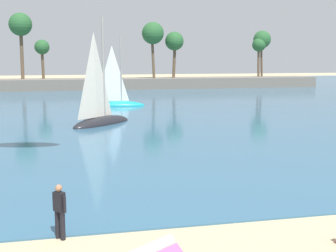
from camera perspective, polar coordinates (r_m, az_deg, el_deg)
name	(u,v)px	position (r m, az deg, el deg)	size (l,w,h in m)	color
sea	(82,95)	(64.15, -10.94, 3.89)	(220.00, 101.69, 0.06)	#33607F
palm_headland	(70,71)	(74.94, -12.32, 6.80)	(81.89, 6.13, 12.44)	slate
person_at_waterline	(60,210)	(13.74, -13.62, -10.33)	(0.40, 0.43, 1.67)	black
sailboat_mid_bay	(101,114)	(35.75, -8.56, 1.52)	(5.71, 5.67, 8.97)	black
sailboat_toward_headland	(118,99)	(48.78, -6.41, 3.39)	(5.72, 2.30, 8.07)	teal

